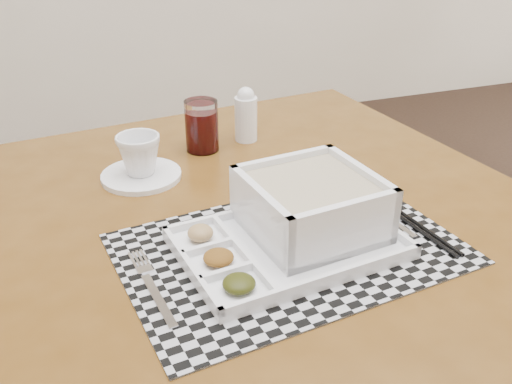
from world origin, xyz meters
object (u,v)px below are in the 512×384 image
creamer_bottle (246,115)px  cup (139,155)px  dining_table (249,251)px  juice_glass (202,128)px  serving_tray (304,216)px

creamer_bottle → cup: bearing=-156.3°
dining_table → juice_glass: size_ratio=10.49×
juice_glass → serving_tray: bearing=-81.8°
cup → creamer_bottle: (0.25, 0.11, 0.01)m
cup → creamer_bottle: 0.27m
serving_tray → juice_glass: 0.39m
dining_table → cup: bearing=127.5°
dining_table → juice_glass: (-0.00, 0.28, 0.13)m
dining_table → serving_tray: bearing=-64.1°
cup → juice_glass: juice_glass is taller
cup → juice_glass: size_ratio=0.77×
dining_table → juice_glass: bearing=90.7°
cup → creamer_bottle: size_ratio=0.69×
creamer_bottle → serving_tray: bearing=-96.6°
dining_table → creamer_bottle: (0.10, 0.30, 0.13)m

